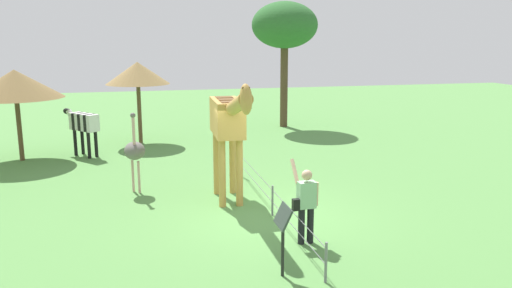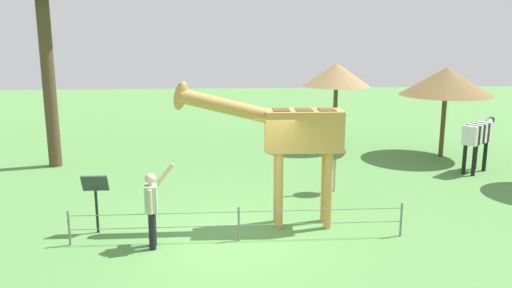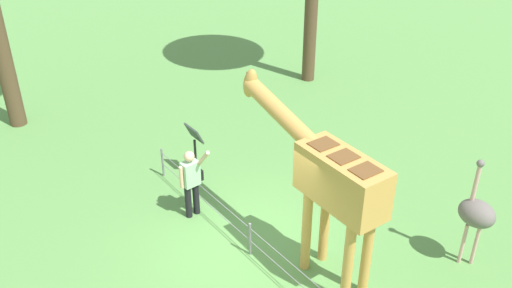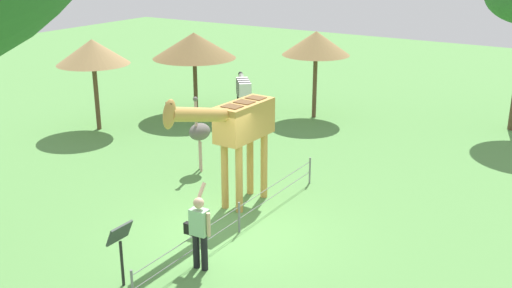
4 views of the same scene
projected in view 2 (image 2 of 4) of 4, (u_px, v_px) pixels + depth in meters
ground_plane at (239, 237)px, 11.04m from camera, size 60.00×60.00×0.00m
giraffe at (290, 135)px, 11.32m from camera, size 3.76×0.76×3.33m
visitor at (152, 205)px, 10.36m from camera, size 0.60×0.58×1.73m
zebra at (478, 136)px, 15.97m from camera, size 1.58×1.40×1.66m
ostrich at (333, 151)px, 13.90m from camera, size 0.70×0.56×2.25m
shade_hut_near at (336, 75)px, 19.06m from camera, size 2.52×2.52×3.21m
shade_hut_aside at (446, 82)px, 17.65m from camera, size 3.15×3.15×3.15m
info_sign at (95, 191)px, 11.12m from camera, size 0.56×0.21×1.32m
wire_fence at (239, 222)px, 10.80m from camera, size 7.05×0.05×0.75m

